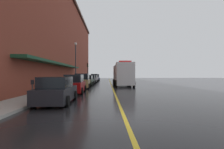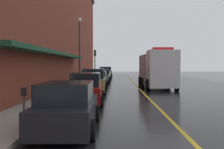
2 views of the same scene
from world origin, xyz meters
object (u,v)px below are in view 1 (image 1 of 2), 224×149
parked_car_3 (87,81)px  parking_meter_0 (79,79)px  parking_meter_2 (32,87)px  box_truck (123,75)px  parked_car_1 (75,84)px  street_lamp_left (76,59)px  parked_car_2 (82,81)px  parking_meter_3 (84,78)px  parked_car_0 (57,91)px  parked_car_6 (95,78)px  parked_car_7 (96,78)px  parked_car_5 (93,79)px  parked_car_4 (91,79)px  traffic_light_near (88,69)px  parking_meter_1 (80,79)px

parked_car_3 → parking_meter_0: (-1.33, -0.40, 0.30)m
parking_meter_2 → box_truck: bearing=66.9°
parked_car_1 → street_lamp_left: size_ratio=0.69×
street_lamp_left → parked_car_3: bearing=2.4°
parked_car_2 → box_truck: 7.08m
parked_car_3 → parking_meter_2: 18.66m
box_truck → parking_meter_3: size_ratio=5.99×
parked_car_0 → parked_car_3: (-0.12, 18.46, -0.02)m
parked_car_1 → parked_car_0: bearing=178.4°
parked_car_3 → parking_meter_2: parked_car_3 is taller
parked_car_6 → parked_car_7: 5.27m
parked_car_5 → parked_car_6: 5.16m
parked_car_2 → parking_meter_2: size_ratio=3.38×
box_truck → parking_meter_0: (-7.09, 1.55, -0.72)m
parked_car_4 → street_lamp_left: 6.82m
parked_car_6 → traffic_light_near: traffic_light_near is taller
parked_car_2 → parked_car_1: bearing=179.2°
box_truck → parking_meter_3: (-7.09, 7.50, -0.72)m
parking_meter_0 → box_truck: bearing=-12.3°
parking_meter_2 → parked_car_0: bearing=6.1°
parked_car_2 → parked_car_4: bearing=-1.8°
parked_car_7 → box_truck: size_ratio=0.54×
parked_car_4 → parked_car_2: bearing=178.2°
parked_car_7 → parking_meter_3: bearing=172.7°
parking_meter_1 → parked_car_5: bearing=82.3°
parked_car_3 → box_truck: size_ratio=0.58×
parked_car_7 → box_truck: box_truck is taller
parking_meter_1 → parking_meter_2: 18.92m
street_lamp_left → parked_car_6: bearing=82.7°
parked_car_4 → traffic_light_near: traffic_light_near is taller
parking_meter_2 → parked_car_2: bearing=83.9°
parked_car_4 → parked_car_6: 10.51m
parked_car_0 → parked_car_3: 18.46m
box_truck → parking_meter_2: (-7.09, -16.66, -0.72)m
parked_car_2 → parked_car_3: bearing=-1.6°
street_lamp_left → parked_car_4: bearing=70.2°
parked_car_6 → parked_car_0: bearing=179.3°
parked_car_0 → parked_car_2: (-0.11, 12.47, 0.11)m
parked_car_4 → parking_meter_1: bearing=163.3°
parked_car_5 → parking_meter_1: bearing=172.0°
parking_meter_0 → parked_car_5: bearing=82.8°
parked_car_0 → parking_meter_1: (-1.45, 18.77, 0.28)m
parked_car_2 → parked_car_4: (0.02, 11.35, -0.09)m
box_truck → parked_car_7: bearing=-167.6°
parked_car_4 → parked_car_0: bearing=178.6°
parked_car_1 → parked_car_6: size_ratio=1.05×
parked_car_2 → parked_car_3: size_ratio=0.97×
street_lamp_left → parked_car_1: bearing=-80.5°
parked_car_2 → parked_car_3: 5.99m
parking_meter_0 → traffic_light_near: (0.06, 12.45, 2.10)m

